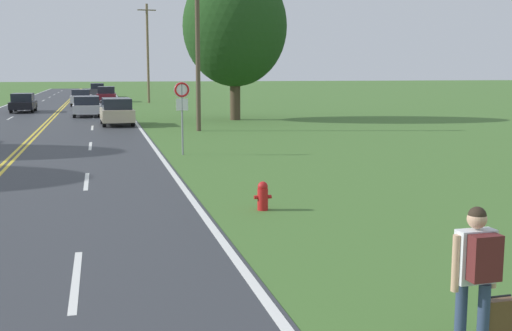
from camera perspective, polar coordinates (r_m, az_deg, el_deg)
The scene contains 13 objects.
hitchhiker_person at distance 7.54m, azimuth 19.03°, elevation -8.35°, with size 0.57×0.41×1.67m.
suitcase at distance 7.98m, azimuth 20.82°, elevation -13.02°, with size 0.37×0.14×0.63m.
fire_hydrant at distance 14.56m, azimuth 0.60°, elevation -2.69°, with size 0.40×0.24×0.66m.
traffic_sign at distance 24.18m, azimuth -6.59°, elevation 5.83°, with size 0.60×0.10×2.75m.
utility_pole_midground at distance 34.02m, azimuth -5.20°, elevation 10.11°, with size 1.80×0.24×8.05m.
utility_pole_far at distance 65.16m, azimuth -9.60°, elevation 9.90°, with size 1.80×0.24×9.67m.
tree_behind_sign at distance 41.83m, azimuth -1.89°, elevation 12.25°, with size 6.65×6.65×9.80m.
car_champagne_hatchback_approaching at distance 38.34m, azimuth -12.28°, elevation 4.75°, with size 1.94×4.02×1.58m.
car_silver_hatchback_mid_near at distance 46.33m, azimuth -14.81°, elevation 5.17°, with size 1.97×3.76×1.42m.
car_black_sedan_mid_far at distance 52.65m, azimuth -19.99°, elevation 5.28°, with size 1.72×4.18×1.46m.
car_white_sedan_receding at distance 60.82m, azimuth -15.28°, elevation 5.86°, with size 1.82×4.00×1.49m.
car_maroon_sedan_distant at distance 68.14m, azimuth -13.15°, elevation 6.20°, with size 2.05×4.71×1.58m.
car_dark_grey_suv_horizon at distance 82.28m, azimuth -13.94°, elevation 6.57°, with size 1.86×4.82×1.66m.
Camera 1 is at (3.16, -2.22, 3.13)m, focal length 45.00 mm.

